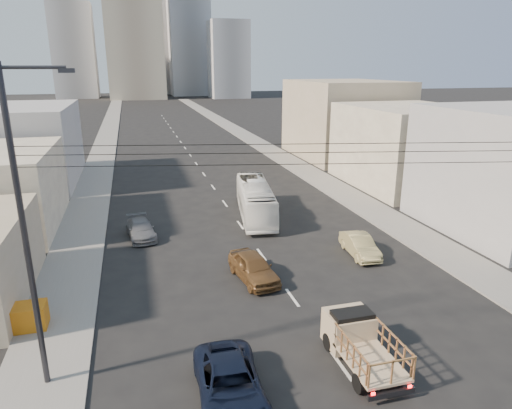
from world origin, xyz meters
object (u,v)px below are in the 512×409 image
city_bus (255,200)px  crate_stack (26,317)px  flatbed_pickup (361,340)px  sedan_tan (360,245)px  sedan_brown (253,267)px  navy_pickup (230,385)px  streetlamp_left (27,228)px  sedan_grey (141,229)px

city_bus → crate_stack: city_bus is taller
flatbed_pickup → city_bus: bearing=87.4°
sedan_tan → sedan_brown: bearing=-163.0°
crate_stack → sedan_brown: bearing=11.2°
sedan_brown → crate_stack: bearing=-177.0°
navy_pickup → streetlamp_left: (-6.54, 2.84, 5.73)m
flatbed_pickup → sedan_grey: (-8.30, 17.31, -0.47)m
navy_pickup → sedan_brown: sedan_brown is taller
city_bus → sedan_brown: 11.60m
city_bus → sedan_brown: (-3.14, -11.15, -0.64)m
city_bus → streetlamp_left: 22.64m
sedan_grey → crate_stack: 12.27m
sedan_tan → streetlamp_left: 20.22m
streetlamp_left → sedan_brown: bearing=33.7°
sedan_grey → streetlamp_left: size_ratio=0.36×
city_bus → crate_stack: bearing=-128.4°
sedan_brown → sedan_grey: 10.58m
sedan_brown → sedan_tan: size_ratio=1.11×
city_bus → sedan_grey: (-9.19, -2.48, -0.79)m
sedan_tan → crate_stack: 19.54m
sedan_brown → sedan_tan: sedan_brown is taller
city_bus → sedan_tan: size_ratio=2.49×
navy_pickup → crate_stack: size_ratio=2.83×
flatbed_pickup → city_bus: 19.81m
city_bus → crate_stack: size_ratio=5.63×
sedan_brown → flatbed_pickup: bearing=-83.7°
city_bus → sedan_tan: city_bus is taller
streetlamp_left → sedan_grey: bearing=75.7°
city_bus → sedan_grey: bearing=-155.8°
navy_pickup → crate_stack: navy_pickup is taller
navy_pickup → sedan_grey: (-2.64, 18.15, -0.08)m
flatbed_pickup → city_bus: size_ratio=0.44×
flatbed_pickup → sedan_tan: 11.57m
sedan_grey → sedan_brown: bearing=-62.0°
sedan_tan → city_bus: bearing=120.0°
sedan_tan → sedan_grey: bearing=157.6°
flatbed_pickup → sedan_tan: (5.34, 10.26, -0.42)m
sedan_grey → city_bus: bearing=8.2°
sedan_tan → navy_pickup: bearing=-129.8°
city_bus → crate_stack: 19.93m
city_bus → streetlamp_left: (-13.08, -17.79, 5.02)m
city_bus → sedan_grey: 9.55m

